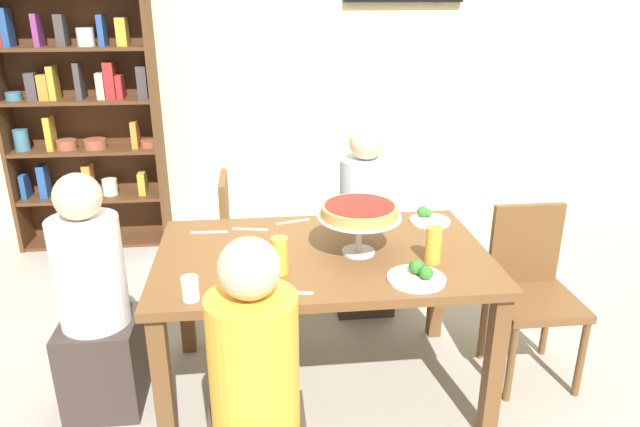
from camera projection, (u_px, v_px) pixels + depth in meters
name	position (u px, v px, depth m)	size (l,w,h in m)	color
ground_plane	(322.00, 387.00, 2.90)	(12.00, 12.00, 0.00)	gray
rear_partition	(290.00, 54.00, 4.44)	(8.00, 0.12, 2.80)	beige
dining_table	(322.00, 270.00, 2.67)	(1.50, 0.93, 0.74)	brown
bookshelf	(78.00, 94.00, 4.19)	(1.10, 0.30, 2.21)	#4C2D19
diner_near_left	(256.00, 415.00, 1.98)	(0.34, 0.34, 1.15)	#382D28
diner_far_right	(364.00, 233.00, 3.48)	(0.34, 0.34, 1.15)	#382D28
diner_head_west	(96.00, 314.00, 2.61)	(0.34, 0.34, 1.15)	#382D28
chair_far_left	(245.00, 239.00, 3.41)	(0.40, 0.40, 0.87)	brown
chair_head_east	(531.00, 285.00, 2.88)	(0.40, 0.40, 0.87)	brown
deep_dish_pizza_stand	(359.00, 213.00, 2.56)	(0.37, 0.37, 0.23)	silver
salad_plate_near_diner	(428.00, 218.00, 2.98)	(0.21, 0.21, 0.07)	white
salad_plate_far_diner	(343.00, 219.00, 2.97)	(0.20, 0.20, 0.07)	white
salad_plate_spare	(418.00, 274.00, 2.38)	(0.24, 0.24, 0.07)	white
beer_glass_amber_tall	(280.00, 256.00, 2.41)	(0.07, 0.07, 0.16)	gold
beer_glass_amber_short	(434.00, 245.00, 2.51)	(0.07, 0.07, 0.16)	gold
water_glass_clear_near	(190.00, 288.00, 2.21)	(0.07, 0.07, 0.10)	white
cutlery_fork_near	(293.00, 222.00, 2.98)	(0.18, 0.02, 0.01)	silver
cutlery_knife_near	(290.00, 292.00, 2.28)	(0.18, 0.02, 0.01)	silver
cutlery_fork_far	(209.00, 232.00, 2.85)	(0.18, 0.02, 0.01)	silver
cutlery_knife_far	(250.00, 229.00, 2.88)	(0.18, 0.02, 0.01)	silver
cutlery_spare_fork	(236.00, 290.00, 2.29)	(0.18, 0.02, 0.01)	silver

